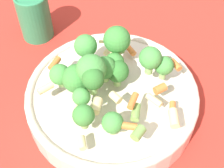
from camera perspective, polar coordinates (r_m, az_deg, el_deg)
name	(u,v)px	position (r m, az deg, el deg)	size (l,w,h in m)	color
ground_plane	(112,107)	(0.58, 0.00, -4.20)	(3.00, 3.00, 0.00)	#B72D23
bowl	(112,97)	(0.55, 0.00, -2.48)	(0.30, 0.30, 0.05)	beige
pasta_salad	(104,71)	(0.50, -1.53, 2.42)	(0.23, 0.23, 0.09)	#8CB766
cup	(34,16)	(0.70, -14.03, 12.05)	(0.07, 0.07, 0.10)	#2D7F51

